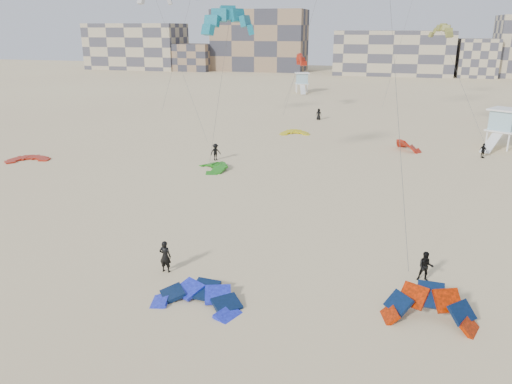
% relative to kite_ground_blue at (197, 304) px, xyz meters
% --- Properties ---
extents(ground, '(320.00, 320.00, 0.00)m').
position_rel_kite_ground_blue_xyz_m(ground, '(-1.70, 1.39, 0.00)').
color(ground, beige).
rests_on(ground, ground).
extents(kite_ground_blue, '(4.80, 5.03, 2.32)m').
position_rel_kite_ground_blue_xyz_m(kite_ground_blue, '(0.00, 0.00, 0.00)').
color(kite_ground_blue, '#2439F6').
rests_on(kite_ground_blue, ground).
extents(kite_ground_orange, '(4.33, 4.36, 4.13)m').
position_rel_kite_ground_blue_xyz_m(kite_ground_orange, '(10.97, 1.38, 0.00)').
color(kite_ground_orange, '#FF2A00').
rests_on(kite_ground_orange, ground).
extents(kite_ground_red, '(5.32, 5.40, 0.65)m').
position_rel_kite_ground_blue_xyz_m(kite_ground_red, '(-27.00, 21.69, 0.00)').
color(kite_ground_red, '#B02A11').
rests_on(kite_ground_red, ground).
extents(kite_ground_green, '(5.45, 5.36, 1.83)m').
position_rel_kite_ground_blue_xyz_m(kite_ground_green, '(-7.58, 23.43, 0.00)').
color(kite_ground_green, '#178814').
rests_on(kite_ground_green, ground).
extents(kite_ground_red_far, '(4.72, 4.68, 3.39)m').
position_rel_kite_ground_blue_xyz_m(kite_ground_red_far, '(10.80, 36.38, 0.00)').
color(kite_ground_red_far, '#B02A11').
rests_on(kite_ground_red_far, ground).
extents(kite_ground_yellow, '(4.31, 4.45, 1.34)m').
position_rel_kite_ground_blue_xyz_m(kite_ground_yellow, '(-2.96, 41.72, 0.00)').
color(kite_ground_yellow, gold).
rests_on(kite_ground_yellow, ground).
extents(kitesurfer_main, '(0.68, 0.45, 1.86)m').
position_rel_kite_ground_blue_xyz_m(kitesurfer_main, '(-2.94, 2.78, 0.93)').
color(kitesurfer_main, black).
rests_on(kitesurfer_main, ground).
extents(kitesurfer_b, '(0.82, 0.64, 1.68)m').
position_rel_kite_ground_blue_xyz_m(kitesurfer_b, '(10.98, 5.38, 0.84)').
color(kitesurfer_b, black).
rests_on(kitesurfer_b, ground).
extents(kitesurfer_c, '(1.26, 1.24, 1.74)m').
position_rel_kite_ground_blue_xyz_m(kitesurfer_c, '(-8.37, 26.71, 0.87)').
color(kitesurfer_c, black).
rests_on(kitesurfer_c, ground).
extents(kitesurfer_d, '(0.84, 0.96, 1.56)m').
position_rel_kite_ground_blue_xyz_m(kitesurfer_d, '(18.27, 34.76, 0.78)').
color(kitesurfer_d, black).
rests_on(kitesurfer_d, ground).
extents(kitesurfer_e, '(0.88, 0.64, 1.66)m').
position_rel_kite_ground_blue_xyz_m(kitesurfer_e, '(-1.48, 52.77, 0.83)').
color(kitesurfer_e, black).
rests_on(kitesurfer_e, ground).
extents(kite_fly_teal_a, '(5.82, 5.71, 13.76)m').
position_rel_kite_ground_blue_xyz_m(kite_fly_teal_a, '(-4.42, 19.61, 13.23)').
color(kite_fly_teal_a, teal).
rests_on(kite_fly_teal_a, ground).
extents(kite_fly_olive, '(6.94, 13.00, 12.65)m').
position_rel_kite_ground_blue_xyz_m(kite_fly_olive, '(13.48, 42.97, 12.44)').
color(kite_fly_olive, olive).
rests_on(kite_fly_olive, ground).
extents(kite_fly_red, '(5.00, 4.36, 8.25)m').
position_rel_kite_ground_blue_xyz_m(kite_fly_red, '(-5.43, 59.28, 8.00)').
color(kite_fly_red, '#B02A11').
rests_on(kite_fly_red, ground).
extents(lifeguard_tower_near, '(4.30, 6.65, 4.42)m').
position_rel_kite_ground_blue_xyz_m(lifeguard_tower_near, '(20.97, 40.25, 2.19)').
color(lifeguard_tower_near, white).
rests_on(lifeguard_tower_near, ground).
extents(lifeguard_tower_far, '(3.51, 5.90, 4.04)m').
position_rel_kite_ground_blue_xyz_m(lifeguard_tower_far, '(-9.43, 83.80, 2.00)').
color(lifeguard_tower_far, white).
rests_on(lifeguard_tower_far, ground).
extents(condo_west_a, '(30.00, 15.00, 14.00)m').
position_rel_kite_ground_blue_xyz_m(condo_west_a, '(-71.70, 131.39, 7.00)').
color(condo_west_a, tan).
rests_on(condo_west_a, ground).
extents(condo_west_b, '(28.00, 14.00, 18.00)m').
position_rel_kite_ground_blue_xyz_m(condo_west_b, '(-31.70, 135.39, 9.00)').
color(condo_west_b, '#846950').
rests_on(condo_west_b, ground).
extents(condo_mid, '(32.00, 16.00, 12.00)m').
position_rel_kite_ground_blue_xyz_m(condo_mid, '(8.30, 131.39, 6.00)').
color(condo_mid, tan).
rests_on(condo_mid, ground).
extents(condo_fill_left, '(12.00, 10.00, 8.00)m').
position_rel_kite_ground_blue_xyz_m(condo_fill_left, '(-51.70, 129.39, 4.00)').
color(condo_fill_left, '#846950').
rests_on(condo_fill_left, ground).
extents(condo_fill_right, '(10.00, 10.00, 10.00)m').
position_rel_kite_ground_blue_xyz_m(condo_fill_right, '(30.30, 129.39, 5.00)').
color(condo_fill_right, tan).
rests_on(condo_fill_right, ground).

